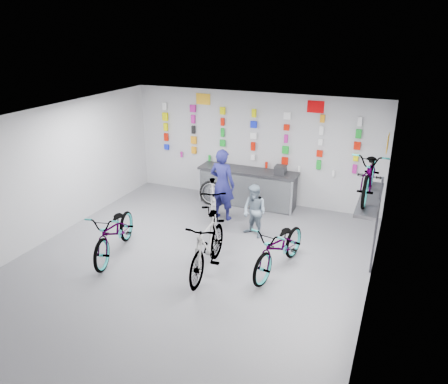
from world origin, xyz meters
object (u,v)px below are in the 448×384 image
at_px(bike_left, 115,232).
at_px(clerk, 222,184).
at_px(bike_right, 280,247).
at_px(bike_service, 213,207).
at_px(bike_center, 207,246).
at_px(counter, 247,188).
at_px(customer, 254,211).

bearing_deg(bike_left, clerk, 48.54).
height_order(bike_right, bike_service, bike_service).
height_order(bike_right, clerk, clerk).
relative_size(bike_center, bike_right, 0.99).
height_order(bike_center, clerk, clerk).
relative_size(counter, bike_center, 1.37).
bearing_deg(counter, bike_right, -59.40).
bearing_deg(bike_center, bike_left, 177.40).
bearing_deg(bike_left, bike_service, 38.42).
bearing_deg(counter, customer, -65.27).
bearing_deg(bike_right, clerk, 148.13).
height_order(bike_center, bike_service, bike_service).
bearing_deg(bike_service, clerk, 70.02).
bearing_deg(clerk, bike_left, 67.45).
distance_m(bike_service, customer, 1.01).
bearing_deg(bike_right, bike_center, -143.49).
bearing_deg(bike_center, clerk, 101.04).
height_order(counter, bike_left, bike_left).
bearing_deg(counter, bike_left, -113.62).
relative_size(bike_right, customer, 1.59).
xyz_separation_m(counter, bike_right, (1.77, -3.00, 0.04)).
xyz_separation_m(bike_service, customer, (1.00, 0.10, 0.03)).
xyz_separation_m(counter, customer, (0.81, -1.75, 0.14)).
distance_m(counter, clerk, 1.21).
relative_size(bike_center, clerk, 1.08).
distance_m(bike_left, bike_center, 2.12).
relative_size(clerk, customer, 1.45).
distance_m(counter, bike_service, 1.86).
distance_m(bike_left, bike_service, 2.36).
height_order(bike_left, clerk, clerk).
distance_m(counter, bike_center, 3.65).
relative_size(counter, customer, 2.15).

